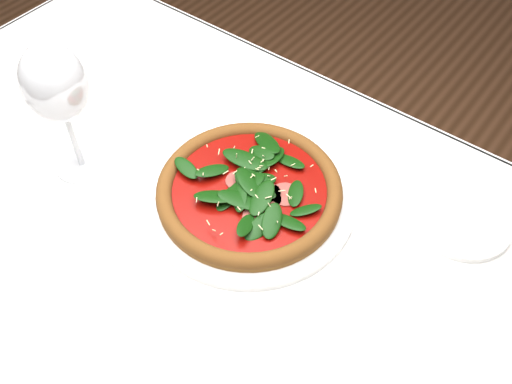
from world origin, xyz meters
The scene contains 5 objects.
dining_table centered at (0.00, 0.00, 0.65)m, with size 1.21×0.81×0.75m.
plate centered at (0.07, 0.09, 0.76)m, with size 0.32×0.32×0.01m.
pizza centered at (0.07, 0.09, 0.78)m, with size 0.29×0.29×0.04m.
wine_glass centered at (-0.18, -0.02, 0.91)m, with size 0.09×0.09×0.23m.
saucer_far centered at (0.34, 0.24, 0.76)m, with size 0.14×0.14×0.01m.
Camera 1 is at (0.41, -0.33, 1.42)m, focal length 40.00 mm.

